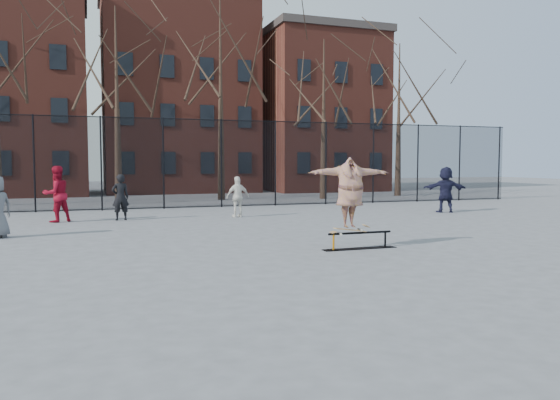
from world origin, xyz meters
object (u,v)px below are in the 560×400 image
object	(u,v)px
skater	(350,193)
bystander_black	(120,197)
bystander_red	(56,194)
bystander_white	(238,197)
bystander_navy	(446,190)
skate_rail	(360,242)
skateboard	(350,230)

from	to	relation	value
skater	bystander_black	world-z (taller)	skater
bystander_red	bystander_white	xyz separation A→B (m)	(6.30, -0.41, -0.20)
skater	bystander_black	size ratio (longest dim) A/B	1.25
bystander_white	bystander_navy	distance (m)	8.58
bystander_navy	bystander_white	bearing A→B (deg)	12.50
bystander_white	bystander_black	bearing A→B (deg)	-9.73
skate_rail	bystander_black	size ratio (longest dim) A/B	1.13
skater	bystander_white	world-z (taller)	skater
bystander_black	bystander_red	distance (m)	2.11
skate_rail	bystander_white	bearing A→B (deg)	95.60
bystander_red	bystander_navy	xyz separation A→B (m)	(14.83, -1.35, -0.03)
bystander_black	bystander_red	xyz separation A→B (m)	(-2.10, 0.09, 0.15)
bystander_black	bystander_navy	world-z (taller)	bystander_navy
skateboard	skater	size ratio (longest dim) A/B	0.42
skateboard	bystander_navy	world-z (taller)	bystander_navy
skater	bystander_red	bearing A→B (deg)	131.81
skater	bystander_white	distance (m)	8.23
skate_rail	bystander_navy	xyz separation A→B (m)	(7.72, 7.26, 0.78)
skater	bystander_red	size ratio (longest dim) A/B	1.06
skateboard	skater	distance (m)	0.88
skateboard	bystander_black	distance (m)	9.75
skate_rail	bystander_white	distance (m)	8.25
skate_rail	skater	bearing A→B (deg)	180.00
skater	bystander_black	xyz separation A→B (m)	(-4.74, 8.52, -0.52)
skater	bystander_navy	bearing A→B (deg)	45.60
skateboard	bystander_white	bearing A→B (deg)	93.74
skater	bystander_white	xyz separation A→B (m)	(-0.54, 8.19, -0.57)
skater	bystander_red	distance (m)	11.00
skate_rail	bystander_black	world-z (taller)	bystander_black
skate_rail	bystander_red	distance (m)	11.19
bystander_red	bystander_black	bearing A→B (deg)	147.11
skater	skate_rail	bearing A→B (deg)	3.34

